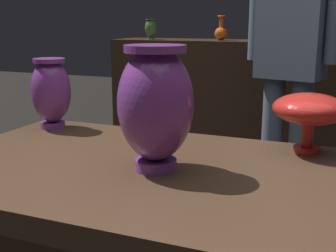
{
  "coord_description": "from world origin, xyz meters",
  "views": [
    {
      "loc": [
        0.33,
        -0.87,
        1.12
      ],
      "look_at": [
        -0.03,
        -0.01,
        0.9
      ],
      "focal_mm": 47.04,
      "sensor_mm": 36.0,
      "label": 1
    }
  ],
  "objects_px": {
    "shelf_vase_far_left": "(151,28)",
    "shelf_vase_left": "(221,32)",
    "vase_centerpiece": "(155,104)",
    "vase_left_accent": "(310,110)",
    "shelf_vase_center": "(300,26)",
    "vase_tall_behind": "(51,91)",
    "visitor_center_back": "(291,45)"
  },
  "relations": [
    {
      "from": "vase_left_accent",
      "to": "vase_centerpiece",
      "type": "bearing_deg",
      "value": -138.18
    },
    {
      "from": "vase_centerpiece",
      "to": "visitor_center_back",
      "type": "height_order",
      "value": "visitor_center_back"
    },
    {
      "from": "shelf_vase_far_left",
      "to": "shelf_vase_left",
      "type": "bearing_deg",
      "value": 4.9
    },
    {
      "from": "vase_left_accent",
      "to": "vase_tall_behind",
      "type": "bearing_deg",
      "value": -177.87
    },
    {
      "from": "visitor_center_back",
      "to": "shelf_vase_left",
      "type": "bearing_deg",
      "value": -38.14
    },
    {
      "from": "shelf_vase_center",
      "to": "visitor_center_back",
      "type": "xyz_separation_m",
      "value": [
        0.05,
        -0.86,
        -0.08
      ]
    },
    {
      "from": "vase_left_accent",
      "to": "shelf_vase_far_left",
      "type": "distance_m",
      "value": 2.29
    },
    {
      "from": "vase_centerpiece",
      "to": "vase_left_accent",
      "type": "relative_size",
      "value": 1.5
    },
    {
      "from": "vase_tall_behind",
      "to": "shelf_vase_left",
      "type": "distance_m",
      "value": 1.97
    },
    {
      "from": "shelf_vase_center",
      "to": "vase_centerpiece",
      "type": "bearing_deg",
      "value": -91.27
    },
    {
      "from": "vase_centerpiece",
      "to": "visitor_center_back",
      "type": "xyz_separation_m",
      "value": [
        0.11,
        1.44,
        0.06
      ]
    },
    {
      "from": "vase_tall_behind",
      "to": "shelf_vase_far_left",
      "type": "xyz_separation_m",
      "value": [
        -0.54,
        1.92,
        0.15
      ]
    },
    {
      "from": "shelf_vase_left",
      "to": "visitor_center_back",
      "type": "height_order",
      "value": "visitor_center_back"
    },
    {
      "from": "shelf_vase_center",
      "to": "visitor_center_back",
      "type": "height_order",
      "value": "visitor_center_back"
    },
    {
      "from": "shelf_vase_left",
      "to": "visitor_center_back",
      "type": "relative_size",
      "value": 0.1
    },
    {
      "from": "vase_centerpiece",
      "to": "shelf_vase_left",
      "type": "xyz_separation_m",
      "value": [
        -0.47,
        2.2,
        0.1
      ]
    },
    {
      "from": "shelf_vase_center",
      "to": "vase_left_accent",
      "type": "bearing_deg",
      "value": -83.04
    },
    {
      "from": "visitor_center_back",
      "to": "vase_centerpiece",
      "type": "bearing_deg",
      "value": 100.64
    },
    {
      "from": "vase_left_accent",
      "to": "shelf_vase_left",
      "type": "xyz_separation_m",
      "value": [
        -0.77,
        1.94,
        0.14
      ]
    },
    {
      "from": "vase_left_accent",
      "to": "shelf_vase_left",
      "type": "distance_m",
      "value": 2.09
    },
    {
      "from": "vase_tall_behind",
      "to": "vase_left_accent",
      "type": "bearing_deg",
      "value": 2.13
    },
    {
      "from": "vase_tall_behind",
      "to": "shelf_vase_far_left",
      "type": "height_order",
      "value": "shelf_vase_far_left"
    },
    {
      "from": "shelf_vase_center",
      "to": "shelf_vase_left",
      "type": "bearing_deg",
      "value": -169.71
    },
    {
      "from": "shelf_vase_center",
      "to": "visitor_center_back",
      "type": "relative_size",
      "value": 0.1
    },
    {
      "from": "shelf_vase_far_left",
      "to": "vase_centerpiece",
      "type": "bearing_deg",
      "value": -65.39
    },
    {
      "from": "shelf_vase_left",
      "to": "vase_centerpiece",
      "type": "bearing_deg",
      "value": -77.98
    },
    {
      "from": "vase_tall_behind",
      "to": "vase_left_accent",
      "type": "relative_size",
      "value": 1.17
    },
    {
      "from": "vase_left_accent",
      "to": "shelf_vase_far_left",
      "type": "relative_size",
      "value": 1.23
    },
    {
      "from": "vase_tall_behind",
      "to": "visitor_center_back",
      "type": "height_order",
      "value": "visitor_center_back"
    },
    {
      "from": "vase_centerpiece",
      "to": "shelf_vase_center",
      "type": "height_order",
      "value": "shelf_vase_center"
    },
    {
      "from": "vase_centerpiece",
      "to": "vase_left_accent",
      "type": "bearing_deg",
      "value": 41.82
    },
    {
      "from": "shelf_vase_far_left",
      "to": "vase_tall_behind",
      "type": "bearing_deg",
      "value": -74.41
    }
  ]
}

